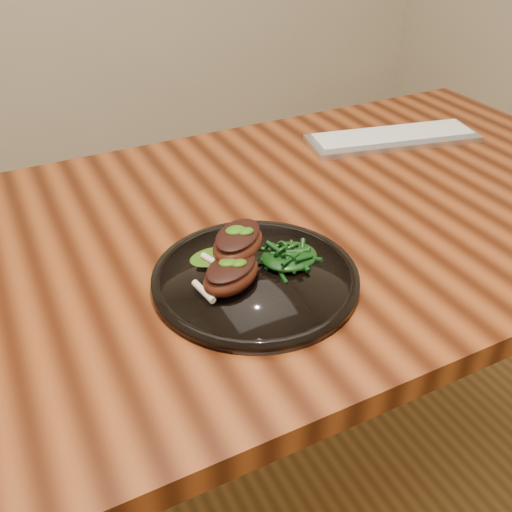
{
  "coord_description": "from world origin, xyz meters",
  "views": [
    {
      "loc": [
        -0.36,
        -0.74,
        1.25
      ],
      "look_at": [
        -0.05,
        -0.13,
        0.78
      ],
      "focal_mm": 40.0,
      "sensor_mm": 36.0,
      "label": 1
    }
  ],
  "objects_px": {
    "lamb_chop_front": "(231,274)",
    "keyboard": "(393,138)",
    "plate": "(255,278)",
    "greens_heap": "(289,253)",
    "desk": "(247,266)"
  },
  "relations": [
    {
      "from": "lamb_chop_front",
      "to": "plate",
      "type": "bearing_deg",
      "value": 13.97
    },
    {
      "from": "plate",
      "to": "greens_heap",
      "type": "xyz_separation_m",
      "value": [
        0.06,
        0.01,
        0.02
      ]
    },
    {
      "from": "desk",
      "to": "greens_heap",
      "type": "relative_size",
      "value": 18.77
    },
    {
      "from": "greens_heap",
      "to": "keyboard",
      "type": "bearing_deg",
      "value": 35.69
    },
    {
      "from": "desk",
      "to": "greens_heap",
      "type": "bearing_deg",
      "value": -89.77
    },
    {
      "from": "keyboard",
      "to": "lamb_chop_front",
      "type": "bearing_deg",
      "value": -148.47
    },
    {
      "from": "plate",
      "to": "keyboard",
      "type": "distance_m",
      "value": 0.6
    },
    {
      "from": "greens_heap",
      "to": "keyboard",
      "type": "distance_m",
      "value": 0.55
    },
    {
      "from": "desk",
      "to": "keyboard",
      "type": "height_order",
      "value": "keyboard"
    },
    {
      "from": "desk",
      "to": "lamb_chop_front",
      "type": "xyz_separation_m",
      "value": [
        -0.1,
        -0.16,
        0.12
      ]
    },
    {
      "from": "plate",
      "to": "keyboard",
      "type": "relative_size",
      "value": 0.76
    },
    {
      "from": "desk",
      "to": "plate",
      "type": "xyz_separation_m",
      "value": [
        -0.06,
        -0.15,
        0.09
      ]
    },
    {
      "from": "lamb_chop_front",
      "to": "keyboard",
      "type": "bearing_deg",
      "value": 31.53
    },
    {
      "from": "greens_heap",
      "to": "plate",
      "type": "bearing_deg",
      "value": -174.81
    },
    {
      "from": "keyboard",
      "to": "desk",
      "type": "bearing_deg",
      "value": -158.51
    }
  ]
}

